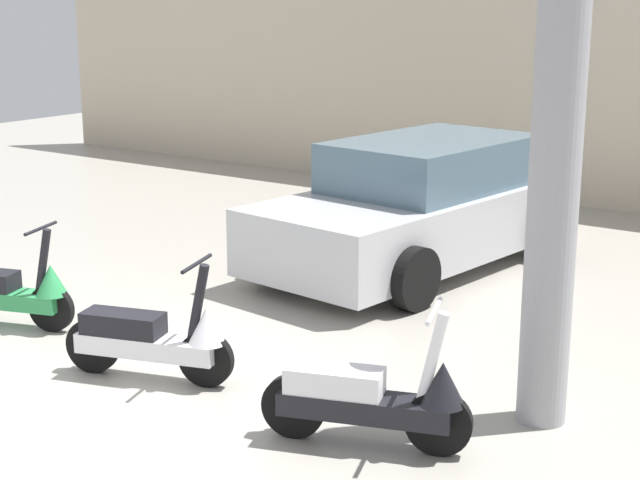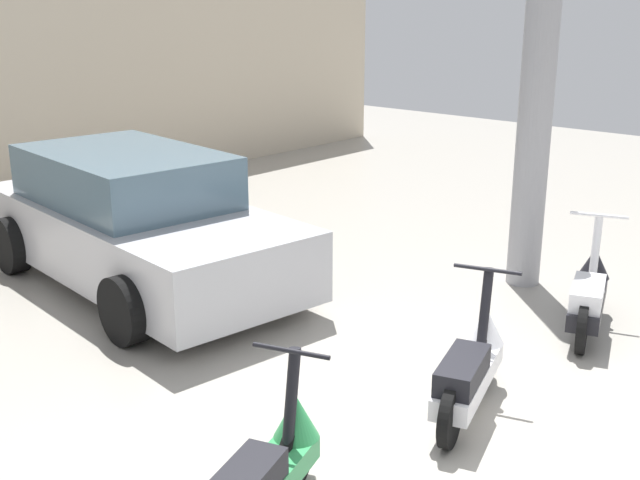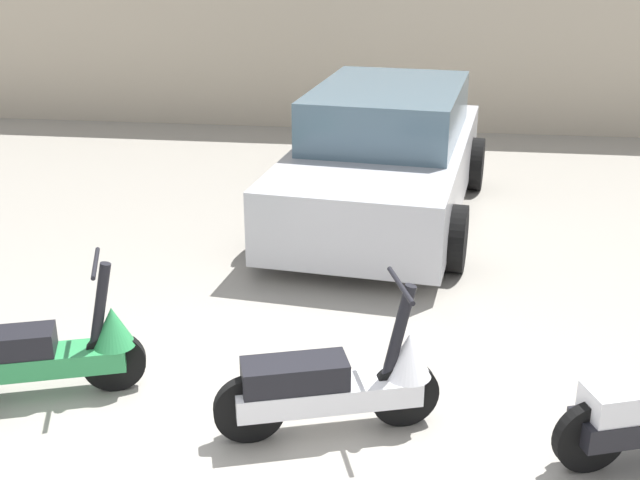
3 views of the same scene
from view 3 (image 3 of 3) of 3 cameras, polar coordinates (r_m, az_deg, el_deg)
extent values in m
plane|color=#9E998E|center=(5.12, -5.58, -16.06)|extent=(28.00, 28.00, 0.00)
cube|color=beige|center=(13.08, 3.15, 15.18)|extent=(19.60, 0.12, 3.39)
cylinder|color=black|center=(5.94, -14.44, -8.36)|extent=(0.45, 0.22, 0.45)
cube|color=#2D8C4C|center=(5.98, -19.26, -8.16)|extent=(1.19, 0.63, 0.16)
cube|color=black|center=(5.94, -21.46, -6.86)|extent=(0.70, 0.46, 0.17)
cylinder|color=black|center=(5.75, -15.37, -4.50)|extent=(0.22, 0.14, 0.63)
cylinder|color=black|center=(5.62, -15.68, -1.60)|extent=(0.20, 0.50, 0.03)
cone|color=#2D8C4C|center=(5.81, -14.51, -5.96)|extent=(0.38, 0.38, 0.29)
cylinder|color=black|center=(5.42, 6.00, -10.81)|extent=(0.46, 0.22, 0.46)
cylinder|color=black|center=(5.25, -5.04, -11.90)|extent=(0.46, 0.22, 0.46)
cube|color=silver|center=(5.28, 0.58, -10.87)|extent=(1.23, 0.64, 0.16)
cube|color=black|center=(5.16, -1.81, -9.49)|extent=(0.73, 0.46, 0.18)
cylinder|color=black|center=(5.17, 5.62, -6.52)|extent=(0.23, 0.14, 0.65)
cylinder|color=black|center=(5.03, 5.75, -3.23)|extent=(0.19, 0.52, 0.03)
cone|color=silver|center=(5.27, 6.31, -8.13)|extent=(0.39, 0.39, 0.30)
cylinder|color=black|center=(5.24, 18.65, -13.13)|extent=(0.47, 0.23, 0.47)
cube|color=white|center=(5.27, 21.80, -10.43)|extent=(0.73, 0.48, 0.18)
cube|color=#B7B7BC|center=(9.06, 4.51, 4.86)|extent=(2.28, 4.48, 0.72)
cube|color=slate|center=(9.15, 4.91, 9.14)|extent=(1.85, 2.57, 0.56)
cylinder|color=black|center=(7.77, 9.51, 0.12)|extent=(0.30, 0.68, 0.65)
cylinder|color=black|center=(8.10, -3.66, 1.29)|extent=(0.30, 0.68, 0.65)
cylinder|color=black|center=(10.29, 10.89, 5.34)|extent=(0.30, 0.68, 0.65)
cylinder|color=black|center=(10.55, 0.74, 6.12)|extent=(0.30, 0.68, 0.65)
camera|label=1|loc=(5.03, 106.79, -6.69)|focal=55.00mm
camera|label=2|loc=(5.63, -67.27, 8.33)|focal=45.00mm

